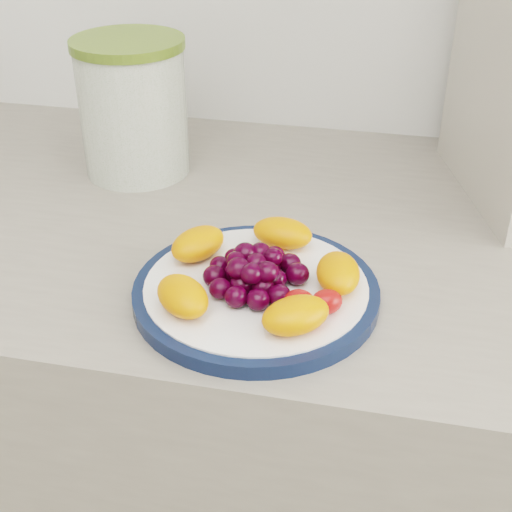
# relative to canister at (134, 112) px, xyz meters

# --- Properties ---
(counter) EXTENTS (3.50, 0.60, 0.90)m
(counter) POSITION_rel_canister_xyz_m (0.31, -0.10, -0.53)
(counter) COLOR gray
(counter) RESTS_ON floor
(cabinet_face) EXTENTS (3.48, 0.58, 0.84)m
(cabinet_face) POSITION_rel_canister_xyz_m (0.31, -0.10, -0.56)
(cabinet_face) COLOR #936748
(cabinet_face) RESTS_ON floor
(plate_rim) EXTENTS (0.24, 0.24, 0.01)m
(plate_rim) POSITION_rel_canister_xyz_m (0.22, -0.26, -0.08)
(plate_rim) COLOR #0E1B3A
(plate_rim) RESTS_ON counter
(plate_face) EXTENTS (0.22, 0.22, 0.02)m
(plate_face) POSITION_rel_canister_xyz_m (0.22, -0.26, -0.07)
(plate_face) COLOR white
(plate_face) RESTS_ON counter
(canister) EXTENTS (0.15, 0.15, 0.17)m
(canister) POSITION_rel_canister_xyz_m (0.00, 0.00, 0.00)
(canister) COLOR #40581E
(canister) RESTS_ON counter
(canister_lid) EXTENTS (0.16, 0.16, 0.01)m
(canister_lid) POSITION_rel_canister_xyz_m (0.00, 0.00, 0.09)
(canister_lid) COLOR #586C24
(canister_lid) RESTS_ON canister
(fruit_plate) EXTENTS (0.21, 0.20, 0.04)m
(fruit_plate) POSITION_rel_canister_xyz_m (0.22, -0.26, -0.05)
(fruit_plate) COLOR orange
(fruit_plate) RESTS_ON plate_face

